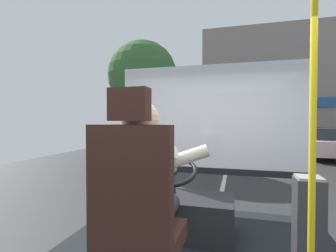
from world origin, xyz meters
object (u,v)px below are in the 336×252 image
(handrail_pole, at_px, (313,136))
(parked_car_white, at_px, (324,142))
(steering_console, at_px, (180,213))
(bus_driver, at_px, (143,180))
(fare_box, at_px, (308,225))
(driver_seat, at_px, (137,221))

(handrail_pole, height_order, parked_car_white, handrail_pole)
(steering_console, bearing_deg, handrail_pole, -34.50)
(bus_driver, height_order, fare_box, bus_driver)
(bus_driver, bearing_deg, driver_seat, -90.00)
(steering_console, xyz_separation_m, parked_car_white, (4.68, 11.05, -0.11))
(bus_driver, height_order, handrail_pole, handrail_pole)
(handrail_pole, height_order, fare_box, handrail_pole)
(bus_driver, bearing_deg, handrail_pole, 18.55)
(bus_driver, relative_size, parked_car_white, 0.19)
(steering_console, relative_size, handrail_pole, 0.50)
(handrail_pole, relative_size, parked_car_white, 0.51)
(parked_car_white, bearing_deg, handrail_pole, -107.15)
(steering_console, bearing_deg, driver_seat, -90.00)
(bus_driver, distance_m, steering_console, 1.22)
(driver_seat, bearing_deg, steering_console, 90.00)
(driver_seat, bearing_deg, fare_box, 35.63)
(driver_seat, xyz_separation_m, handrail_pole, (1.04, 0.45, 0.49))
(handrail_pole, bearing_deg, fare_box, 78.52)
(steering_console, distance_m, fare_box, 1.18)
(handrail_pole, bearing_deg, steering_console, 145.50)
(driver_seat, bearing_deg, parked_car_white, 69.07)
(bus_driver, xyz_separation_m, steering_console, (-0.00, 1.07, -0.60))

